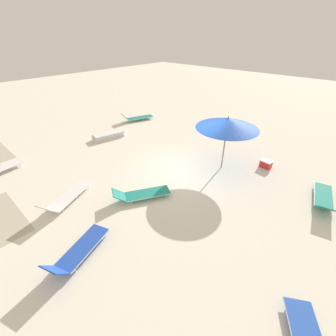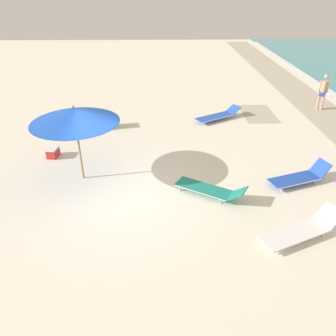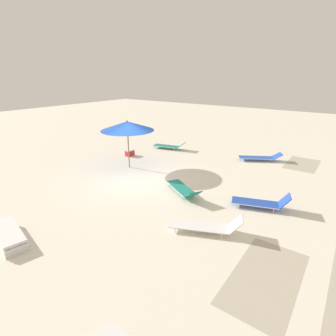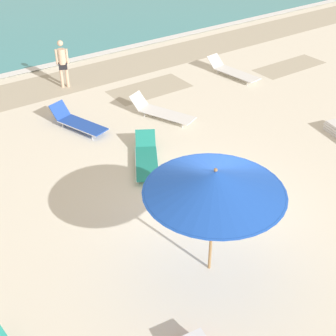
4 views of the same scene
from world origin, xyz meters
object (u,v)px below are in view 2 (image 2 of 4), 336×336
object	(u,v)px
cooler_box	(53,152)
beachgoer_shoreline_child	(323,90)
sun_lounger_near_water_left	(210,189)
beach_umbrella	(74,115)
sun_lounger_near_water_right	(218,115)
sun_lounger_mid_beach_solo	(300,177)
sun_lounger_mid_beach_pair_b	(302,230)
sun_lounger_under_umbrella	(94,124)

from	to	relation	value
cooler_box	beachgoer_shoreline_child	bearing A→B (deg)	-60.15
sun_lounger_near_water_left	cooler_box	distance (m)	6.07
beach_umbrella	sun_lounger_near_water_right	distance (m)	7.63
sun_lounger_mid_beach_solo	cooler_box	bearing A→B (deg)	-121.95
sun_lounger_near_water_left	sun_lounger_mid_beach_pair_b	xyz separation A→B (m)	(1.91, 2.07, 0.01)
sun_lounger_mid_beach_solo	cooler_box	size ratio (longest dim) A/B	3.85
beach_umbrella	cooler_box	size ratio (longest dim) A/B	4.97
beach_umbrella	sun_lounger_under_umbrella	world-z (taller)	beach_umbrella
cooler_box	sun_lounger_near_water_right	bearing A→B (deg)	-53.84
sun_lounger_mid_beach_solo	sun_lounger_mid_beach_pair_b	xyz separation A→B (m)	(2.56, -0.91, -0.01)
beach_umbrella	sun_lounger_mid_beach_pair_b	bearing A→B (deg)	64.01
sun_lounger_under_umbrella	cooler_box	distance (m)	2.83
beach_umbrella	sun_lounger_near_water_left	xyz separation A→B (m)	(1.08, 4.06, -1.99)
beachgoer_shoreline_child	cooler_box	distance (m)	13.00
beach_umbrella	sun_lounger_near_water_left	size ratio (longest dim) A/B	1.24
sun_lounger_mid_beach_pair_b	beachgoer_shoreline_child	world-z (taller)	beachgoer_shoreline_child
sun_lounger_mid_beach_solo	sun_lounger_mid_beach_pair_b	world-z (taller)	sun_lounger_mid_beach_solo
beachgoer_shoreline_child	sun_lounger_near_water_right	bearing A→B (deg)	36.80
sun_lounger_near_water_right	beachgoer_shoreline_child	size ratio (longest dim) A/B	1.31
beach_umbrella	sun_lounger_mid_beach_pair_b	xyz separation A→B (m)	(2.99, 6.13, -1.98)
sun_lounger_under_umbrella	sun_lounger_mid_beach_pair_b	xyz separation A→B (m)	(7.14, 6.49, 0.01)
sun_lounger_near_water_left	beachgoer_shoreline_child	bearing A→B (deg)	169.82
sun_lounger_near_water_left	sun_lounger_under_umbrella	bearing A→B (deg)	-108.93
sun_lounger_near_water_left	beachgoer_shoreline_child	size ratio (longest dim) A/B	1.23
sun_lounger_mid_beach_pair_b	cooler_box	distance (m)	8.81
sun_lounger_near_water_left	beach_umbrella	bearing A→B (deg)	-74.01
sun_lounger_under_umbrella	sun_lounger_near_water_left	size ratio (longest dim) A/B	1.02
beach_umbrella	sun_lounger_under_umbrella	xyz separation A→B (m)	(-4.14, -0.35, -1.99)
sun_lounger_mid_beach_pair_b	cooler_box	world-z (taller)	sun_lounger_mid_beach_pair_b
sun_lounger_near_water_left	sun_lounger_near_water_right	distance (m)	6.35
sun_lounger_under_umbrella	cooler_box	world-z (taller)	sun_lounger_under_umbrella
sun_lounger_under_umbrella	cooler_box	size ratio (longest dim) A/B	4.09
sun_lounger_near_water_right	sun_lounger_under_umbrella	bearing A→B (deg)	-110.53
sun_lounger_under_umbrella	sun_lounger_near_water_left	world-z (taller)	sun_lounger_near_water_left
beach_umbrella	beachgoer_shoreline_child	bearing A→B (deg)	121.24
sun_lounger_near_water_right	beach_umbrella	bearing A→B (deg)	-76.33
beachgoer_shoreline_child	sun_lounger_near_water_left	bearing A→B (deg)	72.36
sun_lounger_near_water_left	sun_lounger_near_water_right	xyz separation A→B (m)	(-6.23, 1.20, -0.01)
beachgoer_shoreline_child	sun_lounger_under_umbrella	bearing A→B (deg)	35.17
sun_lounger_near_water_right	cooler_box	distance (m)	7.61
sun_lounger_near_water_right	sun_lounger_mid_beach_pair_b	xyz separation A→B (m)	(8.15, 0.87, 0.01)
beach_umbrella	sun_lounger_near_water_right	size ratio (longest dim) A/B	1.17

